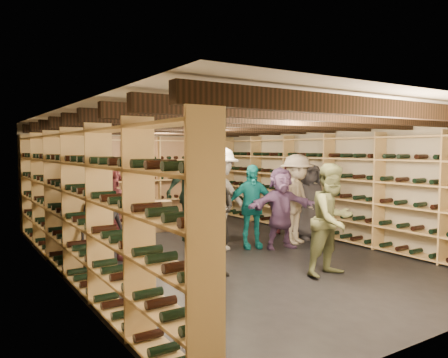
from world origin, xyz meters
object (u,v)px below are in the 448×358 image
at_px(person_5, 108,210).
at_px(person_0, 101,224).
at_px(person_9, 220,199).
at_px(person_11, 281,208).
at_px(crate_stack_left, 209,222).
at_px(person_4, 251,206).
at_px(person_2, 332,220).
at_px(person_8, 292,199).
at_px(person_3, 297,199).
at_px(person_1, 217,216).
at_px(person_12, 310,201).
at_px(person_10, 190,194).
at_px(crate_loose, 205,234).
at_px(crate_stack_right, 161,216).

bearing_deg(person_5, person_0, -139.72).
distance_m(person_9, person_11, 1.16).
height_order(crate_stack_left, person_4, person_4).
height_order(person_2, person_11, person_2).
bearing_deg(person_4, person_8, 40.25).
xyz_separation_m(person_5, person_8, (4.10, 0.18, -0.09)).
bearing_deg(person_3, crate_stack_left, 115.39).
relative_size(person_3, person_9, 0.93).
bearing_deg(person_1, person_12, -2.01).
xyz_separation_m(person_4, person_12, (1.49, 0.01, -0.01)).
distance_m(crate_stack_left, person_1, 2.85).
height_order(person_2, person_10, person_10).
xyz_separation_m(person_8, person_12, (-0.02, -0.55, 0.00)).
bearing_deg(person_0, crate_loose, 16.68).
distance_m(person_1, person_10, 2.61).
height_order(person_0, person_4, person_4).
xyz_separation_m(person_0, person_3, (3.82, -0.07, 0.13)).
relative_size(person_9, person_11, 1.24).
distance_m(person_4, person_12, 1.49).
bearing_deg(person_2, person_3, 57.64).
xyz_separation_m(person_0, person_11, (3.29, -0.22, 0.02)).
bearing_deg(crate_loose, person_9, -105.52).
bearing_deg(person_5, person_8, -18.40).
bearing_deg(person_0, person_12, -8.99).
bearing_deg(crate_stack_left, person_0, -153.83).
bearing_deg(person_1, person_8, 6.06).
distance_m(person_3, person_4, 0.99).
bearing_deg(person_10, crate_stack_left, -6.46).
relative_size(person_8, person_9, 0.82).
bearing_deg(person_5, person_4, -29.16).
relative_size(person_3, person_12, 1.13).
height_order(person_4, person_5, person_5).
bearing_deg(person_11, person_4, 157.37).
relative_size(person_5, person_10, 0.91).
height_order(person_5, person_10, person_10).
relative_size(person_4, person_9, 0.83).
height_order(crate_loose, person_4, person_4).
bearing_deg(person_12, person_0, -167.31).
height_order(crate_stack_left, person_10, person_10).
relative_size(person_0, person_9, 0.79).
height_order(crate_loose, person_1, person_1).
bearing_deg(crate_stack_right, person_8, -39.87).
distance_m(crate_stack_left, person_9, 1.27).
bearing_deg(person_4, person_1, -120.65).
relative_size(crate_stack_right, person_0, 0.46).
bearing_deg(person_0, person_11, -14.34).
distance_m(person_10, person_11, 1.87).
relative_size(person_4, person_8, 1.01).
xyz_separation_m(person_3, person_5, (-3.55, 0.55, -0.01)).
bearing_deg(person_11, person_1, -140.74).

